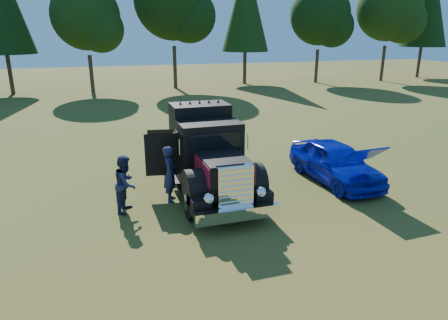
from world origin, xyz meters
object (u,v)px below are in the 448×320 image
spectator_near (170,174)px  spectator_far (126,183)px  diamond_t_truck (206,156)px  hotrod_coupe (335,162)px

spectator_near → spectator_far: 1.52m
diamond_t_truck → hotrod_coupe: (4.89, -0.58, -0.51)m
diamond_t_truck → spectator_far: (-2.87, -0.88, -0.36)m
spectator_near → spectator_far: (-1.47, -0.36, -0.04)m
hotrod_coupe → spectator_far: 7.76m
diamond_t_truck → hotrod_coupe: bearing=-6.8°
hotrod_coupe → diamond_t_truck: bearing=173.2°
spectator_far → spectator_near: bearing=-52.8°
diamond_t_truck → spectator_near: 1.53m
hotrod_coupe → spectator_near: 6.28m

